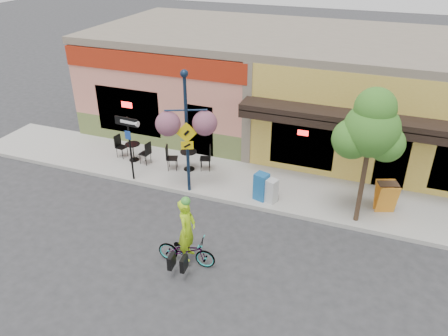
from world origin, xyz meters
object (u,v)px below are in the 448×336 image
(bicycle, at_px, (186,250))
(one_way_sign, at_px, (130,149))
(building, at_px, (296,85))
(newspaper_box_blue, at_px, (261,186))
(street_tree, at_px, (367,158))
(cyclist_rider, at_px, (187,237))
(newspaper_box_grey, at_px, (271,191))
(lamp_post, at_px, (187,134))

(bicycle, bearing_deg, one_way_sign, 43.71)
(building, xyz_separation_m, newspaper_box_blue, (0.35, -6.48, -1.61))
(bicycle, distance_m, street_tree, 5.97)
(bicycle, distance_m, cyclist_rider, 0.49)
(building, height_order, one_way_sign, building)
(building, height_order, bicycle, building)
(one_way_sign, relative_size, street_tree, 0.56)
(cyclist_rider, xyz_separation_m, one_way_sign, (-3.85, 3.42, 0.46))
(cyclist_rider, xyz_separation_m, street_tree, (4.24, 3.67, 1.45))
(one_way_sign, distance_m, newspaper_box_blue, 4.93)
(newspaper_box_grey, bearing_deg, cyclist_rider, -91.85)
(bicycle, height_order, lamp_post, lamp_post)
(newspaper_box_blue, bearing_deg, lamp_post, -156.02)
(cyclist_rider, bearing_deg, building, -8.01)
(bicycle, relative_size, cyclist_rider, 0.91)
(one_way_sign, height_order, newspaper_box_blue, one_way_sign)
(cyclist_rider, height_order, newspaper_box_blue, cyclist_rider)
(bicycle, relative_size, newspaper_box_grey, 1.98)
(building, relative_size, lamp_post, 4.13)
(cyclist_rider, height_order, lamp_post, lamp_post)
(lamp_post, bearing_deg, newspaper_box_blue, -15.56)
(one_way_sign, bearing_deg, newspaper_box_grey, 7.39)
(newspaper_box_grey, distance_m, street_tree, 3.40)
(newspaper_box_blue, bearing_deg, one_way_sign, -159.62)
(building, bearing_deg, one_way_sign, -123.36)
(lamp_post, distance_m, one_way_sign, 2.48)
(cyclist_rider, bearing_deg, lamp_post, 20.12)
(cyclist_rider, bearing_deg, street_tree, -53.44)
(street_tree, bearing_deg, one_way_sign, -178.20)
(cyclist_rider, xyz_separation_m, newspaper_box_blue, (1.01, 3.79, -0.30))
(lamp_post, bearing_deg, newspaper_box_grey, -17.48)
(newspaper_box_blue, bearing_deg, building, 109.12)
(cyclist_rider, distance_m, newspaper_box_blue, 3.93)
(lamp_post, height_order, street_tree, street_tree)
(building, height_order, cyclist_rider, building)
(cyclist_rider, distance_m, lamp_post, 4.02)
(cyclist_rider, distance_m, one_way_sign, 5.17)
(newspaper_box_grey, xyz_separation_m, street_tree, (2.87, -0.06, 1.81))
(building, bearing_deg, cyclist_rider, -93.68)
(newspaper_box_blue, xyz_separation_m, newspaper_box_grey, (0.36, -0.05, -0.06))
(cyclist_rider, height_order, street_tree, street_tree)
(bicycle, xyz_separation_m, street_tree, (4.29, 3.67, 1.94))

